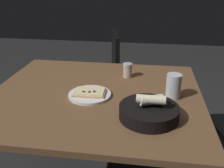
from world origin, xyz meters
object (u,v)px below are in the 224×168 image
object	(u,v)px
bread_basket	(149,111)
beer_glass	(173,88)
pizza_plate	(90,94)
pepper_shaker	(128,71)
chair_near	(103,72)
dining_table	(95,102)

from	to	relation	value
bread_basket	beer_glass	distance (m)	0.26
bread_basket	beer_glass	size ratio (longest dim) A/B	2.08
beer_glass	pizza_plate	bearing A→B (deg)	95.98
pepper_shaker	chair_near	xyz separation A→B (m)	(0.73, 0.29, -0.30)
dining_table	beer_glass	size ratio (longest dim) A/B	8.82
bread_basket	beer_glass	world-z (taller)	beer_glass
beer_glass	dining_table	bearing A→B (deg)	90.78
dining_table	pizza_plate	size ratio (longest dim) A/B	5.05
chair_near	bread_basket	bearing A→B (deg)	-160.28
pizza_plate	pepper_shaker	size ratio (longest dim) A/B	2.60
dining_table	bread_basket	distance (m)	0.38
pizza_plate	bread_basket	size ratio (longest dim) A/B	0.84
pizza_plate	bread_basket	xyz separation A→B (m)	(-0.18, -0.31, 0.02)
dining_table	beer_glass	bearing A→B (deg)	-89.22
pepper_shaker	chair_near	world-z (taller)	chair_near
bread_basket	pepper_shaker	size ratio (longest dim) A/B	3.08
dining_table	bread_basket	size ratio (longest dim) A/B	4.25
dining_table	bread_basket	world-z (taller)	bread_basket
pepper_shaker	pizza_plate	bearing A→B (deg)	149.89
dining_table	pepper_shaker	xyz separation A→B (m)	(0.26, -0.15, 0.10)
beer_glass	pepper_shaker	distance (m)	0.37
pizza_plate	beer_glass	distance (m)	0.44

